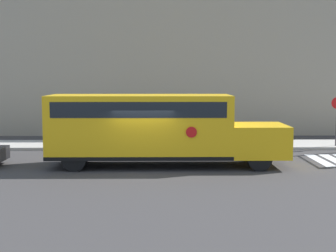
# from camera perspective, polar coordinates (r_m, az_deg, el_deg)

# --- Properties ---
(ground_plane) EXTENTS (60.00, 60.00, 0.00)m
(ground_plane) POSITION_cam_1_polar(r_m,az_deg,el_deg) (19.58, -2.96, -5.29)
(ground_plane) COLOR #3A3838
(sidewalk_strip) EXTENTS (44.00, 3.00, 0.15)m
(sidewalk_strip) POSITION_cam_1_polar(r_m,az_deg,el_deg) (25.97, -2.38, -2.30)
(sidewalk_strip) COLOR #B2ADA3
(sidewalk_strip) RESTS_ON ground
(building_backdrop) EXTENTS (32.00, 4.00, 9.96)m
(building_backdrop) POSITION_cam_1_polar(r_m,az_deg,el_deg) (32.21, -2.07, 8.07)
(building_backdrop) COLOR #9E937F
(building_backdrop) RESTS_ON ground
(school_bus) EXTENTS (10.10, 2.57, 3.07)m
(school_bus) POSITION_cam_1_polar(r_m,az_deg,el_deg) (20.00, -1.79, -0.02)
(school_bus) COLOR yellow
(school_bus) RESTS_ON ground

